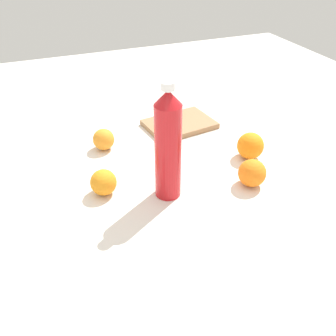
{
  "coord_description": "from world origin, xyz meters",
  "views": [
    {
      "loc": [
        0.24,
        0.76,
        0.6
      ],
      "look_at": [
        -0.04,
        0.05,
        0.08
      ],
      "focal_mm": 39.95,
      "sensor_mm": 36.0,
      "label": 1
    }
  ],
  "objects": [
    {
      "name": "water_bottle",
      "position": [
        -0.04,
        0.05,
        0.15
      ],
      "size": [
        0.07,
        0.07,
        0.31
      ],
      "rotation": [
        0.0,
        0.0,
        1.41
      ],
      "color": "red",
      "rests_on": "ground_plane"
    },
    {
      "name": "orange_3",
      "position": [
        -0.33,
        -0.03,
        0.04
      ],
      "size": [
        0.08,
        0.08,
        0.08
      ],
      "primitive_type": "sphere",
      "color": "orange",
      "rests_on": "ground_plane"
    },
    {
      "name": "cutting_board",
      "position": [
        -0.21,
        -0.28,
        0.01
      ],
      "size": [
        0.24,
        0.19,
        0.02
      ],
      "primitive_type": "cube",
      "rotation": [
        0.0,
        0.0,
        0.14
      ],
      "color": "#99724C",
      "rests_on": "ground_plane"
    },
    {
      "name": "orange_0",
      "position": [
        -0.26,
        0.09,
        0.04
      ],
      "size": [
        0.07,
        0.07,
        0.07
      ],
      "primitive_type": "sphere",
      "color": "orange",
      "rests_on": "ground_plane"
    },
    {
      "name": "ground_plane",
      "position": [
        0.0,
        0.0,
        0.0
      ],
      "size": [
        2.4,
        2.4,
        0.0
      ],
      "primitive_type": "plane",
      "color": "silver"
    },
    {
      "name": "orange_2",
      "position": [
        0.11,
        -0.02,
        0.03
      ],
      "size": [
        0.07,
        0.07,
        0.07
      ],
      "primitive_type": "sphere",
      "color": "orange",
      "rests_on": "ground_plane"
    },
    {
      "name": "orange_1",
      "position": [
        0.06,
        -0.23,
        0.03
      ],
      "size": [
        0.07,
        0.07,
        0.07
      ],
      "primitive_type": "sphere",
      "color": "orange",
      "rests_on": "ground_plane"
    }
  ]
}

